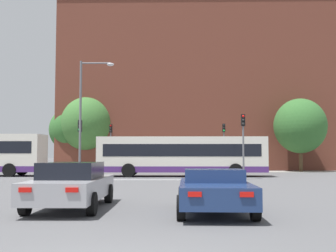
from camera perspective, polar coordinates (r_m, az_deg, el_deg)
name	(u,v)px	position (r m, az deg, el deg)	size (l,w,h in m)	color
stop_line_strip	(162,180)	(27.67, -0.88, -7.29)	(8.04, 0.30, 0.01)	silver
far_pavement	(166,172)	(40.77, -0.22, -6.19)	(68.94, 2.50, 0.01)	#A09B91
brick_civic_building	(195,80)	(50.85, 3.70, 6.30)	(30.55, 13.21, 27.04)	brown
car_saloon_left	(72,185)	(13.37, -12.89, -7.73)	(2.07, 4.95, 1.41)	#9E9EA3
car_roadster_right	(214,190)	(12.10, 6.30, -8.66)	(2.14, 4.40, 1.23)	navy
bus_crossing_lead	(182,155)	(31.75, 1.86, -3.99)	(12.52, 2.69, 2.96)	silver
traffic_light_near_right	(243,136)	(28.58, 10.16, -1.28)	(0.26, 0.31, 4.35)	slate
traffic_light_far_right	(224,140)	(40.14, 7.59, -1.85)	(0.26, 0.31, 4.57)	slate
traffic_light_far_left	(111,140)	(40.55, -7.77, -1.89)	(0.26, 0.31, 4.54)	slate
traffic_light_near_left	(80,139)	(29.38, -11.86, -1.75)	(0.26, 0.31, 4.00)	slate
street_lamp_junction	(86,107)	(29.26, -11.06, 2.55)	(2.36, 0.36, 8.07)	slate
pedestrian_waiting	(190,162)	(41.35, 2.95, -4.90)	(0.41, 0.24, 1.57)	black
pedestrian_walking_east	(134,162)	(40.15, -4.65, -4.89)	(0.45, 0.35, 1.61)	brown
tree_by_building	(300,126)	(42.79, 17.46, 0.01)	(5.06, 5.06, 7.08)	#4C3823
tree_kerbside	(69,130)	(46.81, -13.20, -0.47)	(4.35, 4.35, 6.64)	#4C3823
tree_distant	(87,124)	(45.68, -10.90, 0.24)	(5.59, 5.59, 7.81)	#4C3823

